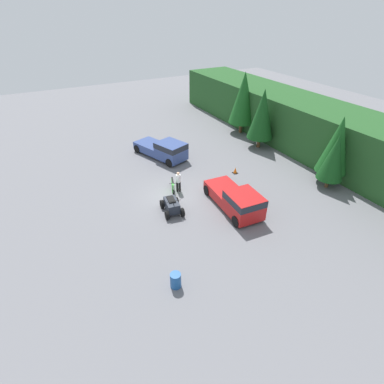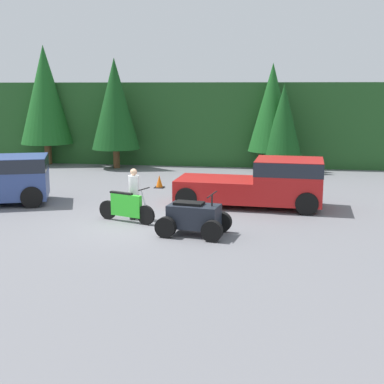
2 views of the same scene
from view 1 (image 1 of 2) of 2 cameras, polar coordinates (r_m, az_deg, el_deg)
name	(u,v)px [view 1 (image 1 of 2)]	position (r m, az deg, el deg)	size (l,w,h in m)	color
ground_plane	(172,196)	(23.26, -3.85, -0.76)	(80.00, 80.00, 0.00)	slate
hillside_backdrop	(325,132)	(31.47, 23.97, 10.35)	(44.00, 6.00, 4.60)	#235123
tree_left	(243,98)	(34.54, 9.77, 17.25)	(2.93, 2.93, 6.66)	brown
tree_mid_left	(262,114)	(30.97, 13.23, 14.24)	(2.59, 2.59, 5.89)	brown
tree_mid_right	(337,145)	(26.20, 25.89, 8.06)	(2.46, 2.46, 5.60)	brown
tree_right	(334,157)	(25.54, 25.48, 6.00)	(1.99, 1.99, 4.52)	brown
pickup_truck_red	(237,199)	(21.34, 8.59, -1.41)	(5.45, 2.48, 1.80)	red
pickup_truck_second	(164,149)	(28.77, -5.29, 8.17)	(5.99, 3.87, 1.80)	#334784
dirt_bike	(173,186)	(23.54, -3.67, 1.09)	(2.07, 0.97, 1.19)	black
quad_atv	(172,206)	(21.26, -3.86, -2.63)	(2.22, 1.61, 1.29)	black
rider_person	(178,181)	(23.34, -2.61, 2.10)	(0.49, 0.49, 1.72)	black
traffic_cone	(235,170)	(26.52, 8.24, 4.08)	(0.42, 0.42, 0.55)	black
steel_barrel	(176,280)	(16.30, -3.14, -16.44)	(0.58, 0.58, 0.88)	#1E5193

